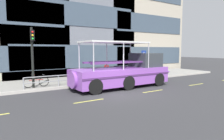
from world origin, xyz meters
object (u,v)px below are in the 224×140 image
pedestrian_mid_left (107,69)px  traffic_light_pole (32,52)px  pedestrian_near_bow (139,67)px  parking_sign (143,59)px  duck_tour_boat (127,72)px  leaned_bicycle (36,82)px

pedestrian_mid_left → traffic_light_pole: bearing=-174.2°
pedestrian_near_bow → pedestrian_mid_left: (-3.58, 0.18, -0.02)m
parking_sign → pedestrian_near_bow: bearing=-173.7°
parking_sign → pedestrian_mid_left: bearing=178.5°
duck_tour_boat → pedestrian_mid_left: bearing=89.2°
pedestrian_near_bow → parking_sign: bearing=6.3°
pedestrian_near_bow → leaned_bicycle: bearing=-178.5°
traffic_light_pole → parking_sign: size_ratio=1.62×
leaned_bicycle → pedestrian_mid_left: bearing=4.1°
traffic_light_pole → pedestrian_near_bow: bearing=2.7°
leaned_bicycle → pedestrian_mid_left: 6.08m
pedestrian_near_bow → traffic_light_pole: bearing=-177.3°
traffic_light_pole → duck_tour_boat: bearing=-20.5°
parking_sign → pedestrian_near_bow: parking_sign is taller
parking_sign → duck_tour_boat: duck_tour_boat is taller
traffic_light_pole → leaned_bicycle: traffic_light_pole is taller
traffic_light_pole → pedestrian_near_bow: (9.84, 0.46, -1.55)m
traffic_light_pole → leaned_bicycle: (0.22, 0.20, -2.10)m
pedestrian_near_bow → pedestrian_mid_left: bearing=177.2°
traffic_light_pole → pedestrian_mid_left: 6.48m
duck_tour_boat → pedestrian_near_bow: bearing=37.5°
traffic_light_pole → pedestrian_mid_left: (6.26, 0.63, -1.57)m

